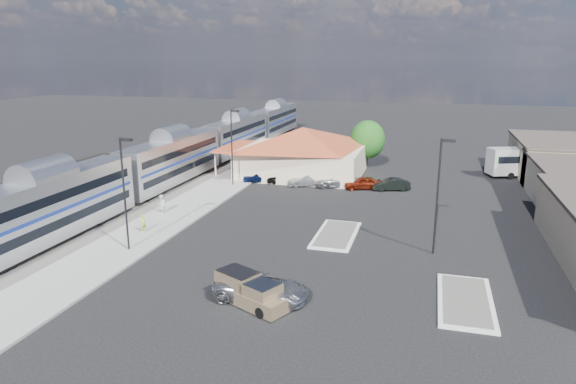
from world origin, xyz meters
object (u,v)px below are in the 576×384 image
(station_depot, at_px, (302,151))
(suv, at_px, (261,288))
(coach_bus, at_px, (534,160))
(pickup_truck, at_px, (251,291))

(station_depot, height_order, suv, station_depot)
(station_depot, height_order, coach_bus, station_depot)
(station_depot, relative_size, suv, 3.07)
(coach_bus, bearing_deg, pickup_truck, 131.87)
(suv, bearing_deg, pickup_truck, 148.26)
(suv, height_order, coach_bus, coach_bus)
(pickup_truck, height_order, suv, pickup_truck)
(pickup_truck, bearing_deg, coach_bus, -1.79)
(pickup_truck, distance_m, coach_bus, 48.42)
(station_depot, bearing_deg, coach_bus, 13.56)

